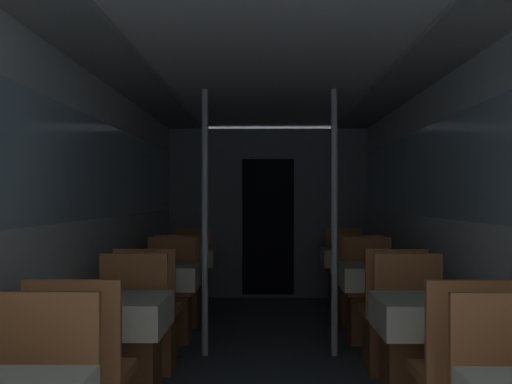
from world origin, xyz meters
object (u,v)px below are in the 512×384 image
chair_left_near_3 (179,296)px  chair_right_far_3 (346,283)px  support_pole_left_2 (205,222)px  dining_table_left_2 (160,280)px  chair_left_far_1 (128,355)px  chair_left_far_3 (191,283)px  dining_table_left_1 (109,320)px  chair_right_far_2 (370,309)px  support_pole_right_2 (334,222)px  chair_left_far_2 (169,308)px  dining_table_right_2 (380,280)px  chair_right_far_1 (414,356)px  dining_table_right_1 (435,320)px  chair_left_near_2 (148,332)px  dining_table_right_3 (352,260)px  chair_right_near_3 (358,297)px  dining_table_left_3 (186,259)px  chair_right_near_2 (392,333)px

chair_left_near_3 → chair_right_far_3: (1.73, 1.09, 0.00)m
support_pole_left_2 → dining_table_left_2: bearing=-180.0°
chair_left_far_1 → chair_left_near_3: size_ratio=1.00×
chair_left_far_3 → dining_table_left_1: bearing=90.0°
chair_left_far_3 → support_pole_left_2: bearing=98.5°
chair_right_far_3 → dining_table_left_1: bearing=67.7°
chair_right_far_2 → support_pole_right_2: size_ratio=0.42×
chair_left_far_2 → dining_table_right_2: (1.73, -0.55, 0.31)m
dining_table_left_2 → support_pole_left_2: size_ratio=0.34×
chair_right_far_1 → support_pole_right_2: bearing=-74.5°
chair_left_far_2 → chair_left_far_3: bearing=-90.0°
dining_table_left_1 → dining_table_right_1: same height
chair_left_near_3 → dining_table_right_2: bearing=-36.6°
support_pole_right_2 → dining_table_right_2: bearing=-0.0°
chair_left_far_1 → chair_left_far_2: size_ratio=1.00×
chair_left_far_3 → chair_right_far_3: 1.73m
chair_left_near_2 → dining_table_left_1: bearing=-90.0°
dining_table_right_3 → chair_right_near_3: chair_right_near_3 is taller
chair_left_near_2 → chair_right_far_2: 2.05m
dining_table_left_3 → support_pole_right_2: size_ratio=0.34×
dining_table_left_2 → support_pole_right_2: bearing=0.0°
dining_table_right_3 → chair_right_far_1: bearing=-90.0°
dining_table_right_3 → support_pole_right_2: bearing=-101.0°
chair_left_far_2 → dining_table_left_3: size_ratio=1.25×
chair_left_far_1 → dining_table_left_2: bearing=-90.0°
chair_left_far_2 → dining_table_right_1: chair_left_far_2 is taller
dining_table_left_1 → chair_right_near_2: chair_right_near_2 is taller
chair_left_near_3 → chair_right_far_1: same height
dining_table_left_1 → dining_table_left_2: same height
dining_table_left_3 → dining_table_right_1: same height
chair_left_far_1 → dining_table_left_2: (0.00, 1.28, 0.31)m
chair_left_near_3 → chair_right_far_3: bearing=32.3°
chair_left_far_3 → chair_right_near_3: 2.05m
dining_table_left_3 → chair_left_near_3: chair_left_near_3 is taller
chair_right_far_1 → chair_right_far_2: same height
chair_left_far_2 → support_pole_left_2: 1.00m
chair_right_far_1 → chair_right_near_2: 0.74m
chair_right_far_1 → chair_right_near_2: size_ratio=1.00×
support_pole_left_2 → chair_right_far_2: support_pole_left_2 is taller
chair_left_far_2 → chair_left_far_3: size_ratio=1.00×
chair_left_far_3 → chair_right_near_2: bearing=120.6°
support_pole_left_2 → chair_right_far_3: 2.85m
dining_table_left_1 → support_pole_left_2: support_pole_left_2 is taller
support_pole_left_2 → chair_left_near_3: size_ratio=2.36×
chair_left_far_1 → dining_table_right_2: size_ratio=1.25×
chair_left_near_2 → dining_table_left_3: bearing=90.0°
chair_left_far_3 → chair_right_far_3: same height
chair_left_near_2 → chair_left_far_2: (0.00, 1.09, 0.00)m
chair_right_far_3 → chair_right_near_3: bearing=90.0°
chair_right_near_3 → dining_table_right_3: bearing=90.0°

